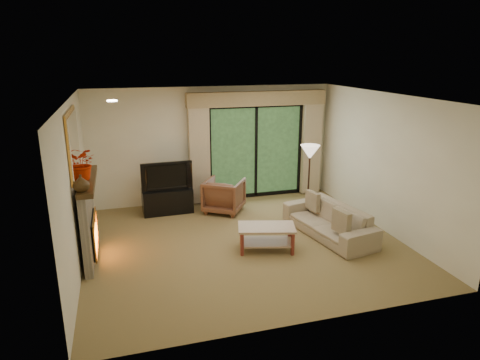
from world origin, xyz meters
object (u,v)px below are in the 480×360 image
object	(u,v)px
media_console	(167,201)
sofa	(329,221)
coffee_table	(266,238)
armchair	(224,195)

from	to	relation	value
media_console	sofa	xyz separation A→B (m)	(2.75, -2.05, 0.03)
sofa	media_console	bearing A→B (deg)	-137.15
sofa	coffee_table	world-z (taller)	sofa
armchair	coffee_table	bearing A→B (deg)	130.00
armchair	sofa	world-z (taller)	armchair
media_console	coffee_table	distance (m)	2.72
media_console	sofa	world-z (taller)	sofa
media_console	coffee_table	size ratio (longest dim) A/B	1.08
armchair	coffee_table	distance (m)	2.05
coffee_table	armchair	bearing A→B (deg)	112.03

